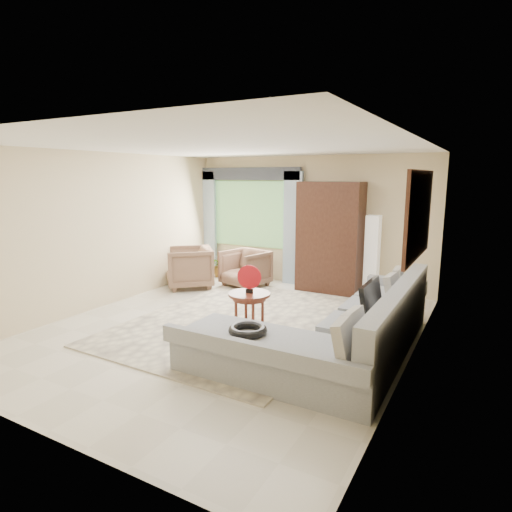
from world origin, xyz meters
The scene contains 17 objects.
ground centered at (0.00, 0.00, 0.00)m, with size 6.00×6.00×0.00m, color silver.
area_rug centered at (0.01, 0.33, 0.01)m, with size 3.00×4.00×0.02m, color beige.
sectional_sofa centered at (1.78, -0.18, 0.28)m, with size 2.30×3.46×0.90m.
tv_screen centered at (2.05, -0.01, 0.72)m, with size 0.06×0.74×0.48m, color black.
garden_hose centered at (1.00, -1.18, 0.55)m, with size 0.43×0.43×0.09m, color black.
coffee_table centered at (0.34, -0.01, 0.31)m, with size 0.59×0.59×0.59m.
red_disc centered at (0.34, -0.01, 0.82)m, with size 0.34×0.34×0.03m, color #B7121A.
armchair_left centered at (-1.99, 1.62, 0.41)m, with size 0.87×0.90×0.82m, color brown.
armchair_right centered at (-1.04, 2.22, 0.37)m, with size 0.79×0.82×0.74m, color brown.
potted_plant centered at (-1.92, 2.67, 0.27)m, with size 0.48×0.41×0.53m, color #999999.
armoire centered at (0.55, 2.72, 1.05)m, with size 1.20×0.55×2.10m, color black.
floor_lamp centered at (1.35, 2.78, 0.75)m, with size 0.24×0.24×1.50m, color silver.
window centered at (-1.35, 2.97, 1.40)m, with size 1.80×0.04×1.40m, color #669E59.
curtain_left centered at (-2.40, 2.88, 1.15)m, with size 0.40×0.08×2.30m, color #9EB7CC.
curtain_right centered at (-0.30, 2.88, 1.15)m, with size 0.40×0.08×2.30m, color #9EB7CC.
valance centered at (-1.35, 2.90, 2.25)m, with size 2.40×0.12×0.26m, color #1E232D.
wall_mirror centered at (2.46, 0.35, 1.75)m, with size 0.05×1.70×1.05m.
Camera 1 is at (3.24, -5.03, 2.21)m, focal length 30.00 mm.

